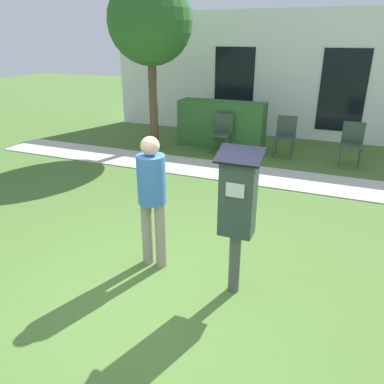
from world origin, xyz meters
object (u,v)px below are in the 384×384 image
at_px(parking_meter, 237,205).
at_px(person_standing, 152,193).
at_px(outdoor_chair_right, 352,140).
at_px(outdoor_chair_left, 223,130).
at_px(outdoor_chair_middle, 285,133).

bearing_deg(parking_meter, person_standing, 172.44).
bearing_deg(parking_meter, outdoor_chair_right, 78.26).
height_order(person_standing, outdoor_chair_left, person_standing).
relative_size(parking_meter, outdoor_chair_left, 1.77).
bearing_deg(outdoor_chair_left, outdoor_chair_middle, 29.30).
height_order(parking_meter, person_standing, parking_meter).
relative_size(parking_meter, person_standing, 1.01).
bearing_deg(outdoor_chair_right, parking_meter, -123.57).
relative_size(person_standing, outdoor_chair_right, 1.76).
xyz_separation_m(outdoor_chair_left, outdoor_chair_middle, (1.42, 0.25, 0.00)).
distance_m(outdoor_chair_middle, outdoor_chair_right, 1.42).
bearing_deg(outdoor_chair_left, person_standing, -62.08).
relative_size(outdoor_chair_left, outdoor_chair_middle, 1.00).
xyz_separation_m(parking_meter, outdoor_chair_left, (-1.77, 5.01, -0.49)).
distance_m(person_standing, outdoor_chair_right, 5.42).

